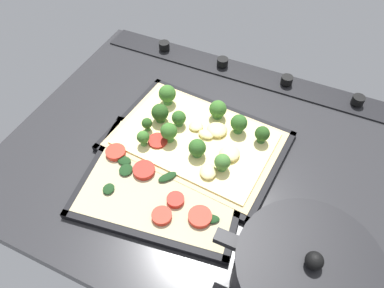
# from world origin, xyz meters

# --- Properties ---
(ground_plane) EXTENTS (0.83, 0.63, 0.03)m
(ground_plane) POSITION_xyz_m (0.00, 0.00, -0.01)
(ground_plane) COLOR #28282B
(stove_control_panel) EXTENTS (0.79, 0.07, 0.03)m
(stove_control_panel) POSITION_xyz_m (0.00, -0.28, 0.01)
(stove_control_panel) COLOR black
(stove_control_panel) RESTS_ON ground_plane
(baking_tray_front) EXTENTS (0.37, 0.27, 0.01)m
(baking_tray_front) POSITION_xyz_m (0.04, -0.02, 0.00)
(baking_tray_front) COLOR black
(baking_tray_front) RESTS_ON ground_plane
(broccoli_pizza) EXTENTS (0.35, 0.25, 0.06)m
(broccoli_pizza) POSITION_xyz_m (0.04, -0.03, 0.02)
(broccoli_pizza) COLOR #D3B77F
(broccoli_pizza) RESTS_ON baking_tray_front
(baking_tray_back) EXTENTS (0.34, 0.29, 0.01)m
(baking_tray_back) POSITION_xyz_m (0.05, 0.09, 0.00)
(baking_tray_back) COLOR black
(baking_tray_back) RESTS_ON ground_plane
(veggie_pizza_back) EXTENTS (0.31, 0.27, 0.02)m
(veggie_pizza_back) POSITION_xyz_m (0.05, 0.09, 0.01)
(veggie_pizza_back) COLOR tan
(veggie_pizza_back) RESTS_ON baking_tray_back
(cooking_pot) EXTENTS (0.27, 0.20, 0.15)m
(cooking_pot) POSITION_xyz_m (-0.22, 0.20, 0.06)
(cooking_pot) COLOR black
(cooking_pot) RESTS_ON ground_plane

